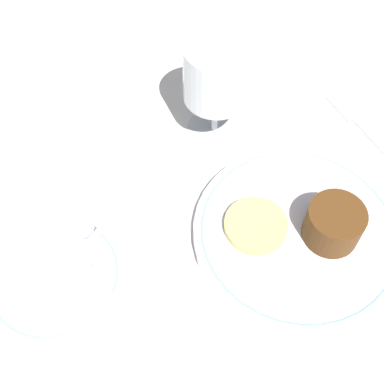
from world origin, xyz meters
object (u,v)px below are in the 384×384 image
(coffee_cup, at_px, (46,263))
(fork, at_px, (365,129))
(dinner_plate, at_px, (298,233))
(dessert_cake, at_px, (334,224))
(wine_glass, at_px, (217,78))

(coffee_cup, bearing_deg, fork, -11.01)
(fork, bearing_deg, coffee_cup, 168.99)
(dinner_plate, distance_m, dessert_cake, 0.04)
(wine_glass, bearing_deg, fork, -40.36)
(coffee_cup, xyz_separation_m, fork, (0.42, -0.08, -0.04))
(fork, bearing_deg, dinner_plate, -164.21)
(wine_glass, distance_m, fork, 0.21)
(dinner_plate, xyz_separation_m, coffee_cup, (-0.24, 0.13, 0.03))
(coffee_cup, xyz_separation_m, wine_glass, (0.27, 0.04, 0.05))
(wine_glass, height_order, dessert_cake, wine_glass)
(dinner_plate, xyz_separation_m, fork, (0.18, 0.05, -0.01))
(wine_glass, bearing_deg, dinner_plate, -100.20)
(dessert_cake, bearing_deg, dinner_plate, 133.25)
(wine_glass, xyz_separation_m, dessert_cake, (-0.01, -0.20, -0.06))
(fork, xyz_separation_m, dessert_cake, (-0.16, -0.08, 0.03))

